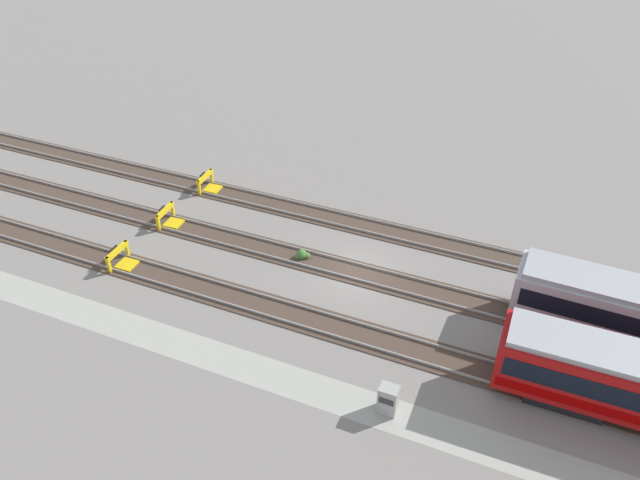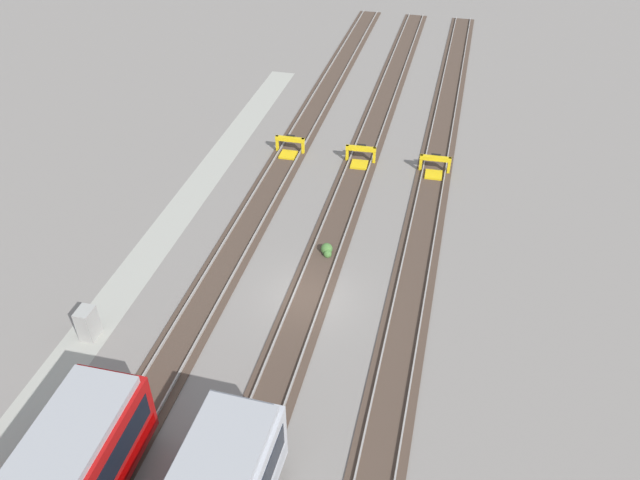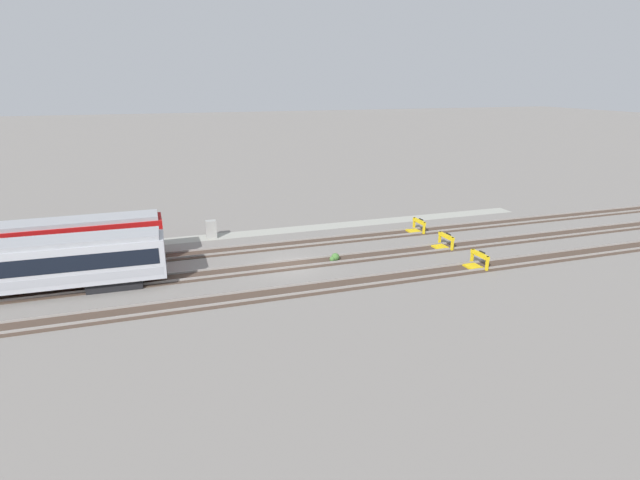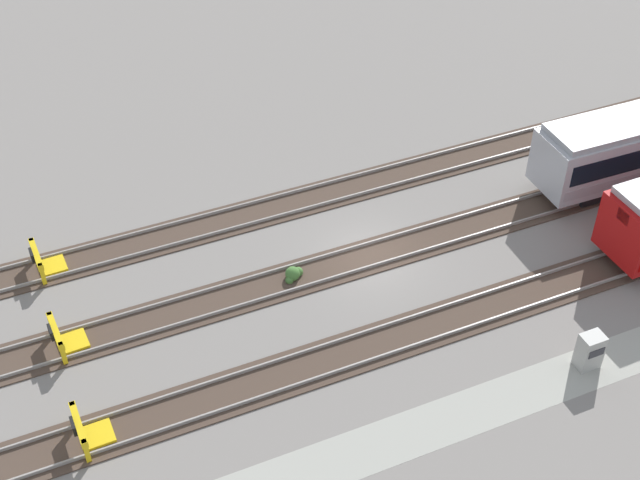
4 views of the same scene
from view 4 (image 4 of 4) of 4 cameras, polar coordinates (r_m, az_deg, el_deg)
The scene contains 10 objects.
ground_plane at distance 39.48m, azimuth 3.19°, elevation -1.08°, with size 400.00×400.00×0.00m, color gray.
service_walkway at distance 34.05m, azimuth 10.17°, elevation -10.56°, with size 54.00×2.00×0.01m, color #9E9E93.
rail_track_nearest at distance 36.40m, azimuth 6.58°, elevation -5.69°, with size 90.00×2.23×0.21m.
rail_track_near_inner at distance 39.45m, azimuth 3.19°, elevation -1.04°, with size 90.00×2.24×0.21m.
rail_track_middle at distance 42.84m, azimuth 0.32°, elevation 2.92°, with size 90.00×2.23×0.21m.
bumper_stop_nearest_track at distance 33.30m, azimuth -14.65°, elevation -11.73°, with size 1.36×2.00×1.22m.
bumper_stop_near_inner_track at distance 36.62m, azimuth -16.08°, elevation -6.02°, with size 1.38×2.01×1.22m.
bumper_stop_middle_track at distance 40.24m, azimuth -17.25°, elevation -1.30°, with size 1.37×2.01×1.22m.
electrical_cabinet at distance 35.84m, azimuth 16.88°, elevation -6.81°, with size 0.90×0.73×1.60m.
weed_clump at distance 38.24m, azimuth -1.71°, elevation -2.20°, with size 0.92×0.70×0.64m.
Camera 4 is at (-13.86, -26.16, 26.12)m, focal length 50.00 mm.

